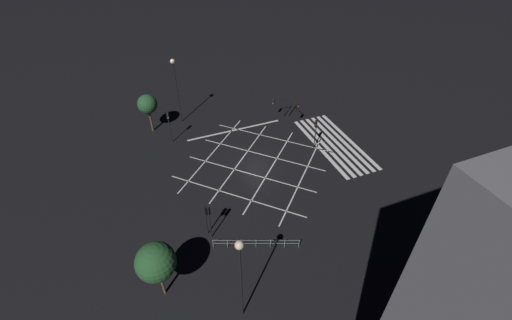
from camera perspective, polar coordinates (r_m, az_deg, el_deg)
ground_plane at (r=41.15m, az=0.00°, el=-0.63°), size 200.00×200.00×0.00m
road_markings at (r=44.06m, az=8.29°, el=1.95°), size 19.79×23.38×0.01m
traffic_light_nw_cross at (r=32.02m, az=-8.28°, el=-8.99°), size 0.36×0.39×3.67m
traffic_light_median_south at (r=42.48m, az=9.88°, el=5.16°), size 0.36×0.39×4.19m
traffic_light_se_cross at (r=48.40m, az=3.71°, el=9.50°), size 0.36×1.94×3.45m
traffic_light_nw_main at (r=31.54m, az=-7.87°, el=-9.21°), size 0.39×0.36×4.04m
traffic_light_se_main at (r=47.85m, az=6.42°, el=8.89°), size 2.71×0.36×3.34m
traffic_light_ne_main at (r=44.16m, az=-14.35°, el=6.31°), size 0.39×0.36×4.60m
street_lamp_east at (r=23.49m, az=-2.66°, el=-16.74°), size 0.61×0.61×8.95m
street_lamp_west at (r=46.67m, az=-13.41°, el=13.66°), size 0.64×0.64×9.20m
street_tree_near at (r=27.62m, az=-16.37°, el=-16.02°), size 3.09×3.09×5.80m
street_tree_far at (r=46.94m, az=-17.66°, el=8.82°), size 2.54×2.54×5.35m
pedestrian_railing at (r=32.15m, az=0.00°, el=-13.61°), size 3.01×7.36×1.05m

